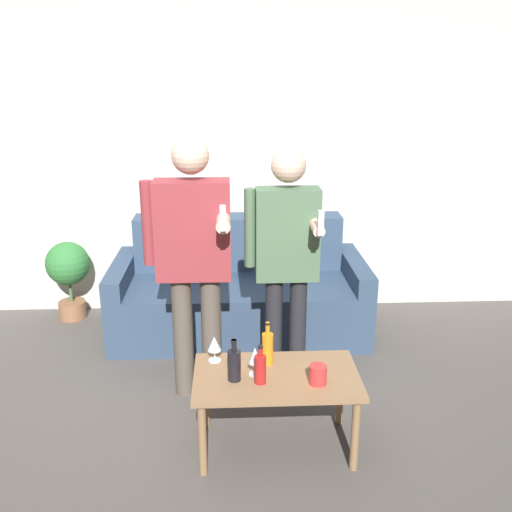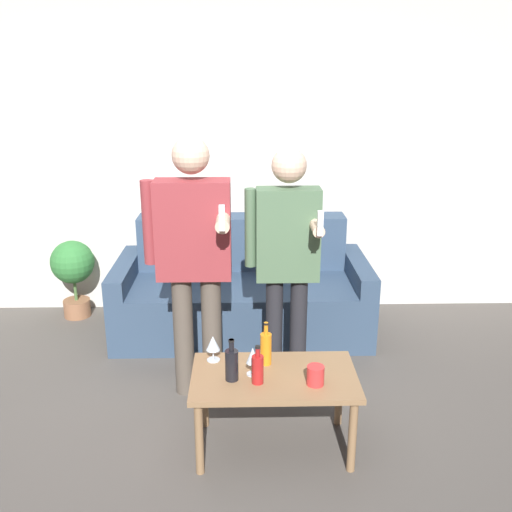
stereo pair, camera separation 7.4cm
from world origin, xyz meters
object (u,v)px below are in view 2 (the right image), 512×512
person_standing_right (287,252)px  coffee_table (274,385)px  couch (242,292)px  person_standing_left (194,251)px  bottle_orange (266,348)px

person_standing_right → coffee_table: bearing=-99.5°
coffee_table → person_standing_right: 0.84m
couch → person_standing_left: 1.19m
person_standing_left → coffee_table: bearing=-52.1°
person_standing_left → person_standing_right: 0.57m
bottle_orange → person_standing_right: person_standing_right is taller
couch → person_standing_right: bearing=-72.9°
coffee_table → bottle_orange: bottle_orange is taller
person_standing_right → bottle_orange: bearing=-106.1°
coffee_table → bottle_orange: 0.21m
bottle_orange → person_standing_right: bearing=73.9°
coffee_table → person_standing_right: (0.11, 0.64, 0.54)m
couch → bottle_orange: 1.44m
bottle_orange → person_standing_left: size_ratio=0.15×
couch → person_standing_left: size_ratio=1.19×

